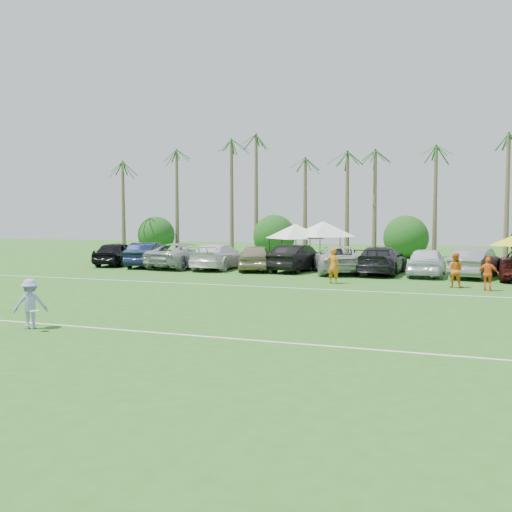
% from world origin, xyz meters
% --- Properties ---
extents(ground, '(120.00, 120.00, 0.00)m').
position_xyz_m(ground, '(0.00, 0.00, 0.00)').
color(ground, '#2A601C').
rests_on(ground, ground).
extents(field_lines, '(80.00, 12.10, 0.01)m').
position_xyz_m(field_lines, '(0.00, 8.00, 0.01)').
color(field_lines, white).
rests_on(field_lines, ground).
extents(palm_tree_0, '(2.40, 2.40, 8.90)m').
position_xyz_m(palm_tree_0, '(-22.00, 38.00, 7.48)').
color(palm_tree_0, brown).
rests_on(palm_tree_0, ground).
extents(palm_tree_1, '(2.40, 2.40, 9.90)m').
position_xyz_m(palm_tree_1, '(-17.00, 38.00, 8.35)').
color(palm_tree_1, brown).
rests_on(palm_tree_1, ground).
extents(palm_tree_2, '(2.40, 2.40, 10.90)m').
position_xyz_m(palm_tree_2, '(-12.00, 38.00, 9.21)').
color(palm_tree_2, brown).
rests_on(palm_tree_2, ground).
extents(palm_tree_3, '(2.40, 2.40, 11.90)m').
position_xyz_m(palm_tree_3, '(-8.00, 38.00, 10.06)').
color(palm_tree_3, brown).
rests_on(palm_tree_3, ground).
extents(palm_tree_4, '(2.40, 2.40, 8.90)m').
position_xyz_m(palm_tree_4, '(-4.00, 38.00, 7.48)').
color(palm_tree_4, brown).
rests_on(palm_tree_4, ground).
extents(palm_tree_5, '(2.40, 2.40, 9.90)m').
position_xyz_m(palm_tree_5, '(0.00, 38.00, 8.35)').
color(palm_tree_5, brown).
rests_on(palm_tree_5, ground).
extents(palm_tree_6, '(2.40, 2.40, 10.90)m').
position_xyz_m(palm_tree_6, '(4.00, 38.00, 9.21)').
color(palm_tree_6, brown).
rests_on(palm_tree_6, ground).
extents(palm_tree_7, '(2.40, 2.40, 11.90)m').
position_xyz_m(palm_tree_7, '(8.00, 38.00, 10.06)').
color(palm_tree_7, brown).
rests_on(palm_tree_7, ground).
extents(palm_tree_8, '(2.40, 2.40, 8.90)m').
position_xyz_m(palm_tree_8, '(13.00, 38.00, 7.48)').
color(palm_tree_8, brown).
rests_on(palm_tree_8, ground).
extents(bush_tree_0, '(4.00, 4.00, 4.00)m').
position_xyz_m(bush_tree_0, '(-19.00, 39.00, 1.80)').
color(bush_tree_0, brown).
rests_on(bush_tree_0, ground).
extents(bush_tree_1, '(4.00, 4.00, 4.00)m').
position_xyz_m(bush_tree_1, '(-6.00, 39.00, 1.80)').
color(bush_tree_1, brown).
rests_on(bush_tree_1, ground).
extents(bush_tree_2, '(4.00, 4.00, 4.00)m').
position_xyz_m(bush_tree_2, '(6.00, 39.00, 1.80)').
color(bush_tree_2, brown).
rests_on(bush_tree_2, ground).
extents(sideline_player_a, '(0.78, 0.59, 1.92)m').
position_xyz_m(sideline_player_a, '(4.08, 16.65, 0.96)').
color(sideline_player_a, '#CA6C16').
rests_on(sideline_player_a, ground).
extents(sideline_player_b, '(0.95, 0.79, 1.77)m').
position_xyz_m(sideline_player_b, '(10.22, 17.04, 0.88)').
color(sideline_player_b, orange).
rests_on(sideline_player_b, ground).
extents(sideline_player_c, '(1.01, 0.52, 1.65)m').
position_xyz_m(sideline_player_c, '(11.76, 16.18, 0.82)').
color(sideline_player_c, orange).
rests_on(sideline_player_c, ground).
extents(canopy_tent_left, '(4.43, 4.43, 3.59)m').
position_xyz_m(canopy_tent_left, '(-0.48, 25.23, 3.07)').
color(canopy_tent_left, black).
rests_on(canopy_tent_left, ground).
extents(canopy_tent_right, '(4.70, 4.70, 3.81)m').
position_xyz_m(canopy_tent_right, '(1.35, 25.88, 3.26)').
color(canopy_tent_right, black).
rests_on(canopy_tent_right, ground).
extents(market_umbrella, '(2.30, 2.30, 2.56)m').
position_xyz_m(market_umbrella, '(13.06, 19.81, 2.30)').
color(market_umbrella, black).
rests_on(market_umbrella, ground).
extents(frisbee_player, '(1.21, 1.09, 1.61)m').
position_xyz_m(frisbee_player, '(-2.46, 1.23, 0.80)').
color(frisbee_player, '#8F8FCB').
rests_on(frisbee_player, ground).
extents(parked_car_0, '(2.90, 5.39, 1.74)m').
position_xyz_m(parked_car_0, '(-13.23, 22.43, 0.87)').
color(parked_car_0, black).
rests_on(parked_car_0, ground).
extents(parked_car_1, '(2.97, 5.57, 1.74)m').
position_xyz_m(parked_car_1, '(-10.50, 22.17, 0.87)').
color(parked_car_1, black).
rests_on(parked_car_1, ground).
extents(parked_car_2, '(3.50, 6.53, 1.74)m').
position_xyz_m(parked_car_2, '(-7.77, 22.32, 0.87)').
color(parked_car_2, '#9C9EA4').
rests_on(parked_car_2, ground).
extents(parked_car_3, '(2.58, 6.06, 1.74)m').
position_xyz_m(parked_car_3, '(-5.05, 22.30, 0.87)').
color(parked_car_3, white).
rests_on(parked_car_3, ground).
extents(parked_car_4, '(3.35, 5.48, 1.74)m').
position_xyz_m(parked_car_4, '(-2.32, 22.13, 0.87)').
color(parked_car_4, gray).
rests_on(parked_car_4, ground).
extents(parked_car_5, '(2.66, 5.52, 1.74)m').
position_xyz_m(parked_car_5, '(0.41, 22.48, 0.87)').
color(parked_car_5, black).
rests_on(parked_car_5, ground).
extents(parked_car_6, '(4.79, 6.87, 1.74)m').
position_xyz_m(parked_car_6, '(3.13, 22.42, 0.87)').
color(parked_car_6, '#ABABAE').
rests_on(parked_car_6, ground).
extents(parked_car_7, '(2.83, 6.15, 1.74)m').
position_xyz_m(parked_car_7, '(5.86, 22.52, 0.87)').
color(parked_car_7, black).
rests_on(parked_car_7, ground).
extents(parked_car_8, '(2.26, 5.19, 1.74)m').
position_xyz_m(parked_car_8, '(8.59, 22.28, 0.87)').
color(parked_car_8, silver).
rests_on(parked_car_8, ground).
extents(parked_car_9, '(3.12, 5.58, 1.74)m').
position_xyz_m(parked_car_9, '(11.31, 22.43, 0.87)').
color(parked_car_9, gray).
rests_on(parked_car_9, ground).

